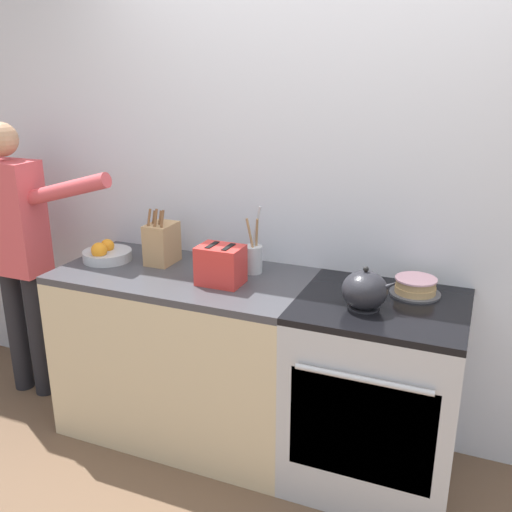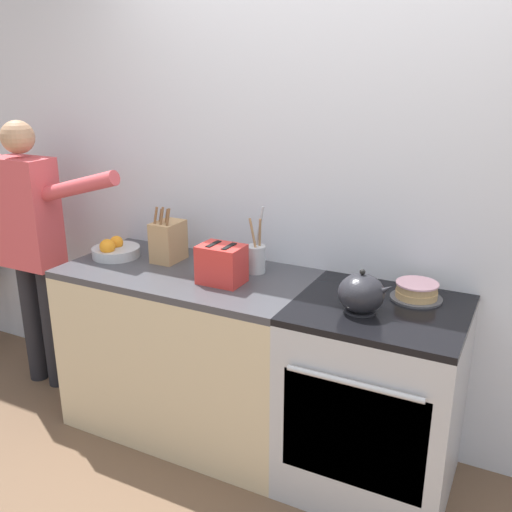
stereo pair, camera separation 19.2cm
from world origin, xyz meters
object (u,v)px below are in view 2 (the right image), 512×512
(toaster, at_px, (222,264))
(person_baker, at_px, (31,235))
(stove_range, at_px, (373,398))
(layer_cake, at_px, (417,291))
(fruit_bowl, at_px, (115,250))
(utensil_crock, at_px, (256,258))
(tea_kettle, at_px, (362,294))
(knife_block, at_px, (168,241))

(toaster, bearing_deg, person_baker, 178.41)
(stove_range, xyz_separation_m, layer_cake, (0.12, 0.16, 0.48))
(fruit_bowl, bearing_deg, stove_range, -0.67)
(toaster, relative_size, person_baker, 0.14)
(stove_range, relative_size, toaster, 3.99)
(stove_range, xyz_separation_m, utensil_crock, (-0.67, 0.14, 0.52))
(stove_range, relative_size, tea_kettle, 3.79)
(knife_block, height_order, utensil_crock, utensil_crock)
(utensil_crock, height_order, fruit_bowl, utensil_crock)
(layer_cake, height_order, utensil_crock, utensil_crock)
(tea_kettle, distance_m, fruit_bowl, 1.39)
(layer_cake, distance_m, utensil_crock, 0.78)
(utensil_crock, bearing_deg, layer_cake, 0.79)
(layer_cake, distance_m, person_baker, 2.15)
(stove_range, relative_size, person_baker, 0.56)
(knife_block, bearing_deg, utensil_crock, 5.36)
(tea_kettle, bearing_deg, knife_block, 170.56)
(toaster, height_order, person_baker, person_baker)
(tea_kettle, relative_size, person_baker, 0.15)
(toaster, bearing_deg, knife_block, 159.48)
(stove_range, distance_m, knife_block, 1.29)
(fruit_bowl, bearing_deg, toaster, -5.86)
(layer_cake, bearing_deg, person_baker, -175.34)
(knife_block, xyz_separation_m, toaster, (0.41, -0.15, -0.01))
(utensil_crock, distance_m, toaster, 0.22)
(utensil_crock, distance_m, fruit_bowl, 0.79)
(stove_range, distance_m, tea_kettle, 0.54)
(layer_cake, height_order, person_baker, person_baker)
(layer_cake, relative_size, tea_kettle, 0.96)
(tea_kettle, xyz_separation_m, knife_block, (-1.10, 0.18, 0.03))
(knife_block, bearing_deg, stove_range, -4.86)
(utensil_crock, height_order, toaster, utensil_crock)
(knife_block, height_order, person_baker, person_baker)
(layer_cake, bearing_deg, stove_range, -127.02)
(layer_cake, relative_size, utensil_crock, 0.67)
(fruit_bowl, xyz_separation_m, person_baker, (-0.58, -0.04, 0.02))
(fruit_bowl, height_order, person_baker, person_baker)
(person_baker, bearing_deg, toaster, -6.17)
(toaster, bearing_deg, utensil_crock, 68.22)
(layer_cake, distance_m, fruit_bowl, 1.57)
(layer_cake, relative_size, toaster, 1.01)
(layer_cake, xyz_separation_m, toaster, (-0.86, -0.21, 0.06))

